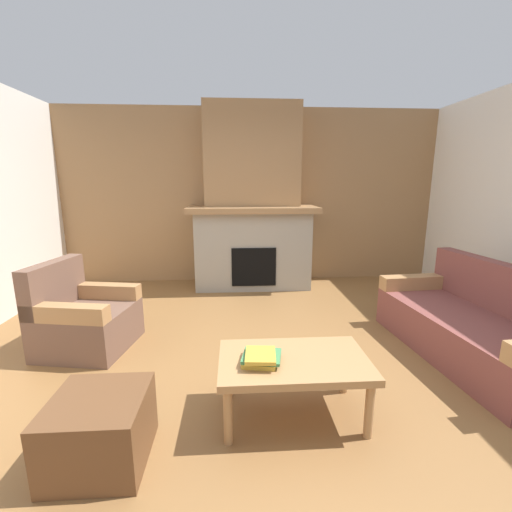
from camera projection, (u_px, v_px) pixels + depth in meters
ground at (269, 377)px, 2.83m from camera, size 9.00×9.00×0.00m
wall_back_wood_panel at (251, 197)px, 5.47m from camera, size 6.00×0.12×2.70m
fireplace at (252, 210)px, 5.14m from camera, size 1.90×0.82×2.70m
couch at (475, 327)px, 3.12m from camera, size 0.99×1.87×0.85m
armchair at (84, 319)px, 3.29m from camera, size 0.88×0.88×0.85m
coffee_table at (294, 365)px, 2.30m from camera, size 1.00×0.60×0.43m
ottoman at (100, 429)px, 1.95m from camera, size 0.52×0.52×0.40m
book_stack_near_edge at (261, 357)px, 2.22m from camera, size 0.28×0.28×0.07m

